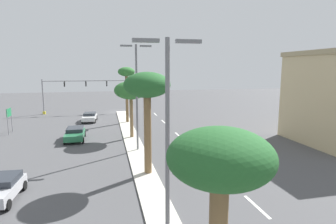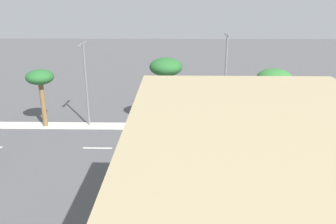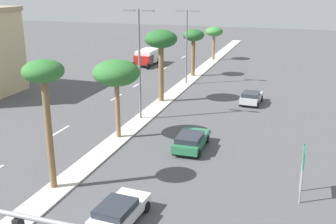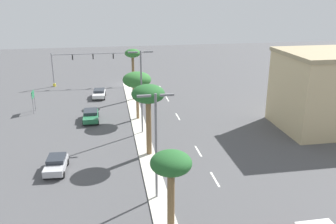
# 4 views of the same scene
# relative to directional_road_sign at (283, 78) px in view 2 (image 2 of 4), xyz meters

# --- Properties ---
(ground_plane) EXTENTS (160.00, 160.00, 0.00)m
(ground_plane) POSITION_rel_directional_road_sign_xyz_m (-14.42, 17.95, -2.27)
(ground_plane) COLOR #4C4C4F
(median_curb) EXTENTS (1.80, 82.74, 0.12)m
(median_curb) POSITION_rel_directional_road_sign_xyz_m (-14.42, 27.14, -2.21)
(median_curb) COLOR beige
(median_curb) RESTS_ON ground
(lane_stripe_front) EXTENTS (0.20, 2.80, 0.01)m
(lane_stripe_front) POSITION_rel_directional_road_sign_xyz_m (-20.11, 5.57, -2.27)
(lane_stripe_front) COLOR silver
(lane_stripe_front) RESTS_ON ground
(lane_stripe_trailing) EXTENTS (0.20, 2.80, 0.01)m
(lane_stripe_trailing) POSITION_rel_directional_road_sign_xyz_m (-20.11, 17.12, -2.27)
(lane_stripe_trailing) COLOR silver
(lane_stripe_trailing) RESTS_ON ground
(lane_stripe_mid) EXTENTS (0.20, 2.80, 0.01)m
(lane_stripe_mid) POSITION_rel_directional_road_sign_xyz_m (-20.11, 23.43, -2.27)
(lane_stripe_mid) COLOR silver
(lane_stripe_mid) RESTS_ON ground
(directional_road_sign) EXTENTS (0.10, 1.65, 3.11)m
(directional_road_sign) POSITION_rel_directional_road_sign_xyz_m (0.00, 0.00, 0.00)
(directional_road_sign) COLOR gray
(directional_road_sign) RESTS_ON ground
(palm_tree_leading) EXTENTS (3.79, 3.79, 6.47)m
(palm_tree_leading) POSITION_rel_directional_road_sign_xyz_m (-14.52, 5.59, 3.20)
(palm_tree_leading) COLOR olive
(palm_tree_leading) RESTS_ON median_curb
(palm_tree_mid) EXTENTS (3.43, 3.43, 7.63)m
(palm_tree_mid) POSITION_rel_directional_road_sign_xyz_m (-14.68, 17.00, 4.24)
(palm_tree_mid) COLOR brown
(palm_tree_mid) RESTS_ON median_curb
(palm_tree_right) EXTENTS (2.90, 2.90, 6.33)m
(palm_tree_right) POSITION_rel_directional_road_sign_xyz_m (-14.65, 30.37, 3.10)
(palm_tree_right) COLOR brown
(palm_tree_right) RESTS_ON median_curb
(street_lamp_rear) EXTENTS (2.90, 0.24, 10.08)m
(street_lamp_rear) POSITION_rel_directional_road_sign_xyz_m (-14.61, 10.76, 3.73)
(street_lamp_rear) COLOR slate
(street_lamp_rear) RESTS_ON median_curb
(street_lamp_near) EXTENTS (2.90, 0.24, 9.13)m
(street_lamp_near) POSITION_rel_directional_road_sign_xyz_m (-14.28, 25.58, 3.24)
(street_lamp_near) COLOR slate
(street_lamp_near) RESTS_ON median_curb
(sedan_silver_left) EXTENTS (2.16, 3.92, 1.37)m
(sedan_silver_left) POSITION_rel_directional_road_sign_xyz_m (-5.28, 19.19, -1.54)
(sedan_silver_left) COLOR #B2B2B7
(sedan_silver_left) RESTS_ON ground
(sedan_green_near) EXTENTS (2.16, 4.47, 1.34)m
(sedan_green_near) POSITION_rel_directional_road_sign_xyz_m (-8.18, 5.14, -1.54)
(sedan_green_near) COLOR #287047
(sedan_green_near) RESTS_ON ground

